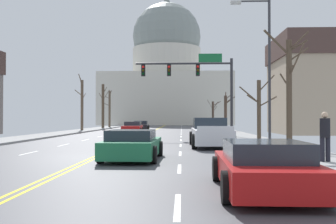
{
  "coord_description": "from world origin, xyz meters",
  "views": [
    {
      "loc": [
        3.58,
        -15.62,
        1.64
      ],
      "look_at": [
        2.07,
        25.93,
        2.25
      ],
      "focal_mm": 41.02,
      "sensor_mm": 36.0,
      "label": 1
    }
  ],
  "objects_px": {
    "signal_gantry": "(197,77)",
    "sedan_oncoming_00": "(133,128)",
    "sedan_near_03": "(264,167)",
    "sedan_oncoming_01": "(141,126)",
    "pickup_truck_near_01": "(210,134)",
    "street_lamp_right": "(264,59)",
    "pedestrian_00": "(325,134)",
    "sedan_near_02": "(132,145)",
    "sedan_near_00": "(206,133)"
  },
  "relations": [
    {
      "from": "street_lamp_right",
      "to": "sedan_oncoming_00",
      "type": "xyz_separation_m",
      "value": [
        -9.5,
        19.5,
        -4.17
      ]
    },
    {
      "from": "sedan_near_03",
      "to": "pedestrian_00",
      "type": "xyz_separation_m",
      "value": [
        3.07,
        4.7,
        0.54
      ]
    },
    {
      "from": "street_lamp_right",
      "to": "sedan_near_03",
      "type": "distance_m",
      "value": 12.79
    },
    {
      "from": "street_lamp_right",
      "to": "sedan_near_02",
      "type": "height_order",
      "value": "street_lamp_right"
    },
    {
      "from": "sedan_near_00",
      "to": "sedan_near_02",
      "type": "height_order",
      "value": "sedan_near_02"
    },
    {
      "from": "sedan_near_00",
      "to": "sedan_near_03",
      "type": "xyz_separation_m",
      "value": [
        0.04,
        -19.32,
        0.0
      ]
    },
    {
      "from": "signal_gantry",
      "to": "sedan_near_02",
      "type": "height_order",
      "value": "signal_gantry"
    },
    {
      "from": "street_lamp_right",
      "to": "signal_gantry",
      "type": "bearing_deg",
      "value": 106.36
    },
    {
      "from": "pickup_truck_near_01",
      "to": "sedan_near_03",
      "type": "relative_size",
      "value": 1.3
    },
    {
      "from": "sedan_oncoming_01",
      "to": "signal_gantry",
      "type": "bearing_deg",
      "value": -70.84
    },
    {
      "from": "sedan_near_00",
      "to": "pedestrian_00",
      "type": "xyz_separation_m",
      "value": [
        3.11,
        -14.62,
        0.54
      ]
    },
    {
      "from": "street_lamp_right",
      "to": "pedestrian_00",
      "type": "bearing_deg",
      "value": -85.79
    },
    {
      "from": "pickup_truck_near_01",
      "to": "signal_gantry",
      "type": "bearing_deg",
      "value": 92.65
    },
    {
      "from": "sedan_oncoming_00",
      "to": "pedestrian_00",
      "type": "relative_size",
      "value": 2.53
    },
    {
      "from": "pedestrian_00",
      "to": "pickup_truck_near_01",
      "type": "bearing_deg",
      "value": 110.79
    },
    {
      "from": "sedan_near_02",
      "to": "sedan_near_00",
      "type": "bearing_deg",
      "value": 74.12
    },
    {
      "from": "sedan_near_00",
      "to": "pickup_truck_near_01",
      "type": "distance_m",
      "value": 6.04
    },
    {
      "from": "street_lamp_right",
      "to": "pickup_truck_near_01",
      "type": "relative_size",
      "value": 1.38
    },
    {
      "from": "sedan_near_02",
      "to": "sedan_near_03",
      "type": "height_order",
      "value": "sedan_near_02"
    },
    {
      "from": "signal_gantry",
      "to": "pickup_truck_near_01",
      "type": "xyz_separation_m",
      "value": [
        0.43,
        -9.31,
        -4.24
      ]
    },
    {
      "from": "sedan_near_03",
      "to": "pickup_truck_near_01",
      "type": "bearing_deg",
      "value": 90.82
    },
    {
      "from": "pickup_truck_near_01",
      "to": "pedestrian_00",
      "type": "height_order",
      "value": "pedestrian_00"
    },
    {
      "from": "pickup_truck_near_01",
      "to": "sedan_oncoming_00",
      "type": "height_order",
      "value": "pickup_truck_near_01"
    },
    {
      "from": "pedestrian_00",
      "to": "sedan_oncoming_00",
      "type": "bearing_deg",
      "value": 110.64
    },
    {
      "from": "pickup_truck_near_01",
      "to": "sedan_near_02",
      "type": "bearing_deg",
      "value": -117.02
    },
    {
      "from": "sedan_oncoming_01",
      "to": "pedestrian_00",
      "type": "height_order",
      "value": "pedestrian_00"
    },
    {
      "from": "sedan_oncoming_01",
      "to": "sedan_near_02",
      "type": "bearing_deg",
      "value": -84.38
    },
    {
      "from": "pickup_truck_near_01",
      "to": "pedestrian_00",
      "type": "distance_m",
      "value": 9.18
    },
    {
      "from": "pedestrian_00",
      "to": "sedan_near_00",
      "type": "bearing_deg",
      "value": 102.0
    },
    {
      "from": "sedan_near_02",
      "to": "sedan_oncoming_01",
      "type": "bearing_deg",
      "value": 95.62
    },
    {
      "from": "pickup_truck_near_01",
      "to": "pedestrian_00",
      "type": "relative_size",
      "value": 3.35
    },
    {
      "from": "street_lamp_right",
      "to": "sedan_near_03",
      "type": "height_order",
      "value": "street_lamp_right"
    },
    {
      "from": "sedan_near_00",
      "to": "sedan_oncoming_01",
      "type": "distance_m",
      "value": 23.31
    },
    {
      "from": "signal_gantry",
      "to": "sedan_oncoming_00",
      "type": "xyz_separation_m",
      "value": [
        -6.34,
        8.72,
        -4.39
      ]
    },
    {
      "from": "signal_gantry",
      "to": "sedan_near_02",
      "type": "relative_size",
      "value": 1.8
    },
    {
      "from": "sedan_near_00",
      "to": "sedan_oncoming_01",
      "type": "bearing_deg",
      "value": 107.87
    },
    {
      "from": "sedan_oncoming_01",
      "to": "pedestrian_00",
      "type": "xyz_separation_m",
      "value": [
        10.26,
        -36.81,
        0.51
      ]
    },
    {
      "from": "signal_gantry",
      "to": "street_lamp_right",
      "type": "xyz_separation_m",
      "value": [
        3.17,
        -10.78,
        -0.22
      ]
    },
    {
      "from": "sedan_near_02",
      "to": "sedan_near_03",
      "type": "distance_m",
      "value": 7.34
    },
    {
      "from": "pickup_truck_near_01",
      "to": "sedan_oncoming_01",
      "type": "height_order",
      "value": "pickup_truck_near_01"
    },
    {
      "from": "signal_gantry",
      "to": "sedan_oncoming_00",
      "type": "height_order",
      "value": "signal_gantry"
    },
    {
      "from": "street_lamp_right",
      "to": "sedan_oncoming_01",
      "type": "relative_size",
      "value": 1.81
    },
    {
      "from": "sedan_near_00",
      "to": "pickup_truck_near_01",
      "type": "bearing_deg",
      "value": -91.42
    },
    {
      "from": "street_lamp_right",
      "to": "sedan_near_00",
      "type": "height_order",
      "value": "street_lamp_right"
    },
    {
      "from": "sedan_near_00",
      "to": "sedan_near_03",
      "type": "distance_m",
      "value": 19.32
    },
    {
      "from": "sedan_near_03",
      "to": "sedan_oncoming_01",
      "type": "xyz_separation_m",
      "value": [
        -7.19,
        41.51,
        0.03
      ]
    },
    {
      "from": "sedan_near_00",
      "to": "pedestrian_00",
      "type": "distance_m",
      "value": 14.96
    },
    {
      "from": "signal_gantry",
      "to": "sedan_oncoming_01",
      "type": "distance_m",
      "value": 20.51
    },
    {
      "from": "pickup_truck_near_01",
      "to": "sedan_near_00",
      "type": "bearing_deg",
      "value": 88.58
    },
    {
      "from": "sedan_near_03",
      "to": "pedestrian_00",
      "type": "relative_size",
      "value": 2.57
    }
  ]
}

